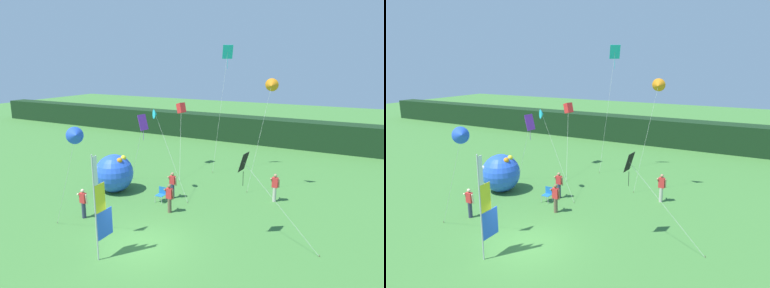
# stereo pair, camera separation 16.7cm
# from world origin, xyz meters

# --- Properties ---
(ground_plane) EXTENTS (120.00, 120.00, 0.00)m
(ground_plane) POSITION_xyz_m (0.00, 0.00, 0.00)
(ground_plane) COLOR #3D7533
(distant_treeline) EXTENTS (80.00, 2.40, 2.69)m
(distant_treeline) POSITION_xyz_m (0.00, 23.16, 1.35)
(distant_treeline) COLOR black
(distant_treeline) RESTS_ON ground
(banner_flag) EXTENTS (0.06, 1.03, 4.72)m
(banner_flag) POSITION_xyz_m (-1.00, -1.57, 2.26)
(banner_flag) COLOR #B7B7BC
(banner_flag) RESTS_ON ground
(person_near_banner) EXTENTS (0.55, 0.48, 1.68)m
(person_near_banner) POSITION_xyz_m (-1.75, 5.68, 0.90)
(person_near_banner) COLOR #2D334C
(person_near_banner) RESTS_ON ground
(person_mid_field) EXTENTS (0.55, 0.48, 1.67)m
(person_mid_field) POSITION_xyz_m (-4.61, 0.97, 0.89)
(person_mid_field) COLOR #2D334C
(person_mid_field) RESTS_ON ground
(person_far_left) EXTENTS (0.55, 0.48, 1.77)m
(person_far_left) POSITION_xyz_m (4.05, 8.07, 0.95)
(person_far_left) COLOR #B7B2A3
(person_far_left) RESTS_ON ground
(person_far_right) EXTENTS (0.55, 0.48, 1.67)m
(person_far_right) POSITION_xyz_m (-0.81, 3.75, 0.89)
(person_far_right) COLOR brown
(person_far_right) RESTS_ON ground
(inflatable_balloon) EXTENTS (2.49, 2.49, 2.49)m
(inflatable_balloon) POSITION_xyz_m (-5.74, 4.93, 1.25)
(inflatable_balloon) COLOR blue
(inflatable_balloon) RESTS_ON ground
(folding_chair) EXTENTS (0.51, 0.51, 0.89)m
(folding_chair) POSITION_xyz_m (-2.10, 4.91, 0.51)
(folding_chair) COLOR #BCBCC1
(folding_chair) RESTS_ON ground
(kite_cyan_delta_0) EXTENTS (2.95, 0.95, 5.48)m
(kite_cyan_delta_0) POSITION_xyz_m (-3.15, 6.06, 5.14)
(kite_cyan_delta_0) COLOR brown
(kite_cyan_delta_0) RESTS_ON ground
(kite_blue_delta_1) EXTENTS (3.08, 1.27, 5.60)m
(kite_blue_delta_1) POSITION_xyz_m (-2.71, -1.01, 5.17)
(kite_blue_delta_1) COLOR brown
(kite_blue_delta_1) RESTS_ON ground
(kite_cyan_diamond_2) EXTENTS (0.98, 1.65, 9.58)m
(kite_cyan_diamond_2) POSITION_xyz_m (-1.14, 12.75, 8.69)
(kite_cyan_diamond_2) COLOR brown
(kite_cyan_diamond_2) RESTS_ON ground
(kite_red_box_3) EXTENTS (2.24, 3.91, 5.24)m
(kite_red_box_3) POSITION_xyz_m (-4.70, 12.07, 4.78)
(kite_red_box_3) COLOR brown
(kite_red_box_3) RESTS_ON ground
(kite_black_diamond_4) EXTENTS (3.82, 0.68, 4.28)m
(kite_black_diamond_4) POSITION_xyz_m (3.91, 2.85, 3.68)
(kite_black_diamond_4) COLOR brown
(kite_black_diamond_4) RESTS_ON ground
(kite_purple_diamond_5) EXTENTS (1.50, 0.81, 4.87)m
(kite_purple_diamond_5) POSITION_xyz_m (-5.02, 7.26, 4.22)
(kite_purple_diamond_5) COLOR brown
(kite_purple_diamond_5) RESTS_ON ground
(kite_orange_delta_6) EXTENTS (1.48, 1.27, 7.36)m
(kite_orange_delta_6) POSITION_xyz_m (3.08, 9.76, 6.91)
(kite_orange_delta_6) COLOR brown
(kite_orange_delta_6) RESTS_ON ground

